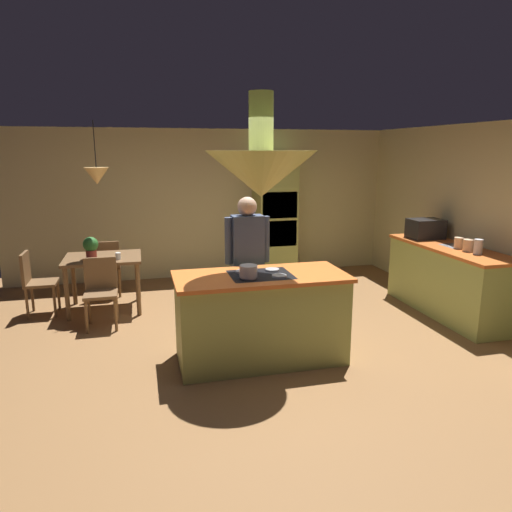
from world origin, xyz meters
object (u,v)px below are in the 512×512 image
object	(u,v)px
kitchen_island	(261,317)
canister_tea	(459,243)
person_at_island	(247,258)
chair_at_corner	(35,279)
canister_flour	(478,247)
dining_table	(103,264)
potted_plant_on_table	(91,247)
chair_facing_island	(101,287)
microwave_on_counter	(425,229)
cooking_pot_on_cooktop	(248,271)
chair_by_back_wall	(107,264)
cup_on_table	(118,256)
oven_tower	(275,217)
canister_sugar	(468,245)

from	to	relation	value
kitchen_island	canister_tea	distance (m)	2.96
kitchen_island	person_at_island	world-z (taller)	person_at_island
kitchen_island	chair_at_corner	xyz separation A→B (m)	(-2.59, 2.10, 0.03)
person_at_island	canister_flour	size ratio (longest dim) A/B	8.96
dining_table	potted_plant_on_table	world-z (taller)	potted_plant_on_table
dining_table	chair_facing_island	size ratio (longest dim) A/B	1.17
canister_tea	microwave_on_counter	bearing A→B (deg)	90.00
dining_table	cooking_pot_on_cooktop	distance (m)	2.73
chair_by_back_wall	cup_on_table	world-z (taller)	chair_by_back_wall
kitchen_island	chair_facing_island	size ratio (longest dim) A/B	2.05
cup_on_table	oven_tower	bearing A→B (deg)	27.59
potted_plant_on_table	canister_sugar	distance (m)	4.92
oven_tower	chair_by_back_wall	xyz separation A→B (m)	(-2.80, -0.51, -0.56)
chair_at_corner	canister_flour	size ratio (longest dim) A/B	4.65
cup_on_table	kitchen_island	bearing A→B (deg)	-51.83
dining_table	potted_plant_on_table	bearing A→B (deg)	-145.34
person_at_island	chair_at_corner	distance (m)	3.00
kitchen_island	cooking_pot_on_cooktop	xyz separation A→B (m)	(-0.16, -0.13, 0.55)
oven_tower	cup_on_table	bearing A→B (deg)	-152.41
chair_by_back_wall	canister_flour	distance (m)	5.18
person_at_island	cooking_pot_on_cooktop	bearing A→B (deg)	-102.28
kitchen_island	canister_flour	xyz separation A→B (m)	(2.84, 0.29, 0.56)
chair_by_back_wall	canister_tea	bearing A→B (deg)	155.33
cup_on_table	canister_sugar	distance (m)	4.56
chair_facing_island	oven_tower	bearing A→B (deg)	32.46
microwave_on_counter	cup_on_table	bearing A→B (deg)	173.63
kitchen_island	person_at_island	size ratio (longest dim) A/B	1.06
dining_table	oven_tower	bearing A→B (deg)	22.21
chair_facing_island	microwave_on_counter	bearing A→B (deg)	-0.68
potted_plant_on_table	cooking_pot_on_cooktop	size ratio (longest dim) A/B	1.67
canister_sugar	canister_tea	world-z (taller)	canister_sugar
kitchen_island	chair_at_corner	size ratio (longest dim) A/B	2.05
chair_facing_island	cup_on_table	world-z (taller)	chair_facing_island
canister_flour	microwave_on_counter	world-z (taller)	microwave_on_counter
canister_tea	microwave_on_counter	xyz separation A→B (m)	(0.00, 0.76, 0.07)
dining_table	potted_plant_on_table	xyz separation A→B (m)	(-0.14, -0.09, 0.28)
kitchen_island	dining_table	world-z (taller)	kitchen_island
person_at_island	microwave_on_counter	distance (m)	2.92
canister_tea	canister_sugar	bearing A→B (deg)	-90.00
person_at_island	canister_flour	bearing A→B (deg)	-7.81
kitchen_island	cup_on_table	xyz separation A→B (m)	(-1.49, 1.89, 0.33)
canister_sugar	canister_tea	size ratio (longest dim) A/B	1.05
cooking_pot_on_cooktop	cup_on_table	bearing A→B (deg)	123.28
dining_table	canister_sugar	bearing A→B (deg)	-19.72
oven_tower	canister_flour	distance (m)	3.43
oven_tower	microwave_on_counter	world-z (taller)	oven_tower
canister_flour	canister_sugar	size ratio (longest dim) A/B	1.23
oven_tower	microwave_on_counter	bearing A→B (deg)	-46.52
chair_facing_island	chair_at_corner	world-z (taller)	same
oven_tower	canister_tea	bearing A→B (deg)	-56.11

